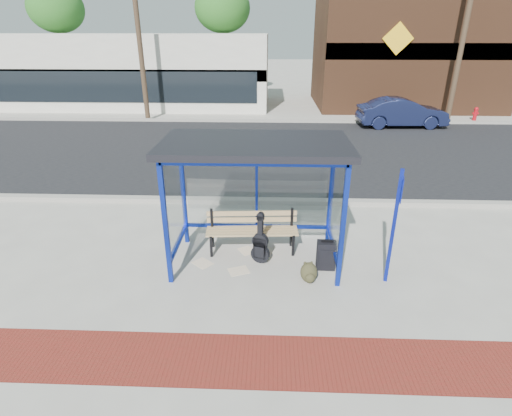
{
  "coord_description": "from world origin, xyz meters",
  "views": [
    {
      "loc": [
        0.27,
        -6.77,
        4.18
      ],
      "look_at": [
        0.01,
        0.2,
        1.06
      ],
      "focal_mm": 28.0,
      "sensor_mm": 36.0,
      "label": 1
    }
  ],
  "objects_px": {
    "guitar_bag": "(260,245)",
    "backpack": "(309,273)",
    "suitcase": "(326,255)",
    "bench": "(252,228)",
    "parked_car": "(402,113)",
    "fire_hydrant": "(476,113)"
  },
  "relations": [
    {
      "from": "backpack",
      "to": "parked_car",
      "type": "bearing_deg",
      "value": 59.33
    },
    {
      "from": "guitar_bag",
      "to": "fire_hydrant",
      "type": "bearing_deg",
      "value": 72.13
    },
    {
      "from": "bench",
      "to": "suitcase",
      "type": "bearing_deg",
      "value": -28.73
    },
    {
      "from": "parked_car",
      "to": "suitcase",
      "type": "bearing_deg",
      "value": 155.38
    },
    {
      "from": "suitcase",
      "to": "backpack",
      "type": "relative_size",
      "value": 1.67
    },
    {
      "from": "guitar_bag",
      "to": "parked_car",
      "type": "xyz_separation_m",
      "value": [
        6.27,
        12.3,
        0.3
      ]
    },
    {
      "from": "suitcase",
      "to": "fire_hydrant",
      "type": "bearing_deg",
      "value": 59.02
    },
    {
      "from": "bench",
      "to": "backpack",
      "type": "height_order",
      "value": "bench"
    },
    {
      "from": "bench",
      "to": "guitar_bag",
      "type": "bearing_deg",
      "value": -72.85
    },
    {
      "from": "guitar_bag",
      "to": "backpack",
      "type": "relative_size",
      "value": 2.71
    },
    {
      "from": "parked_car",
      "to": "fire_hydrant",
      "type": "height_order",
      "value": "parked_car"
    },
    {
      "from": "suitcase",
      "to": "guitar_bag",
      "type": "bearing_deg",
      "value": 173.64
    },
    {
      "from": "bench",
      "to": "parked_car",
      "type": "xyz_separation_m",
      "value": [
        6.46,
        11.82,
        0.17
      ]
    },
    {
      "from": "bench",
      "to": "fire_hydrant",
      "type": "relative_size",
      "value": 2.79
    },
    {
      "from": "backpack",
      "to": "parked_car",
      "type": "xyz_separation_m",
      "value": [
        5.38,
        12.94,
        0.49
      ]
    },
    {
      "from": "parked_car",
      "to": "backpack",
      "type": "bearing_deg",
      "value": 154.73
    },
    {
      "from": "bench",
      "to": "guitar_bag",
      "type": "distance_m",
      "value": 0.53
    },
    {
      "from": "bench",
      "to": "backpack",
      "type": "xyz_separation_m",
      "value": [
        1.08,
        -1.12,
        -0.32
      ]
    },
    {
      "from": "backpack",
      "to": "parked_car",
      "type": "relative_size",
      "value": 0.09
    },
    {
      "from": "backpack",
      "to": "suitcase",
      "type": "bearing_deg",
      "value": 43.91
    },
    {
      "from": "guitar_bag",
      "to": "suitcase",
      "type": "bearing_deg",
      "value": 10.54
    },
    {
      "from": "bench",
      "to": "suitcase",
      "type": "distance_m",
      "value": 1.6
    }
  ]
}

